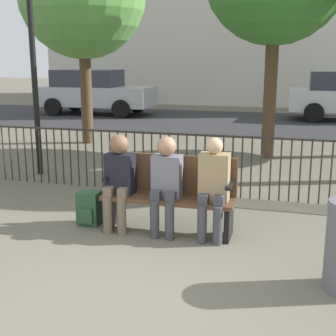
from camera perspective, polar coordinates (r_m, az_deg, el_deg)
The scene contains 10 objects.
ground_plane at distance 4.08m, azimuth -7.61°, elevation -17.26°, with size 80.00×80.00×0.00m, color #605B4C.
park_bench at distance 5.64m, azimuth 0.21°, elevation -2.90°, with size 1.59×0.45×0.92m.
seated_person_0 at distance 5.66m, azimuth -6.01°, elevation -0.99°, with size 0.34×0.39×1.18m.
seated_person_1 at distance 5.48m, azimuth -0.25°, elevation -1.44°, with size 0.34×0.39×1.18m.
seated_person_2 at distance 5.36m, azimuth 5.55°, elevation -1.92°, with size 0.34×0.39×1.19m.
backpack at distance 6.00m, azimuth -9.58°, elevation -4.88°, with size 0.27×0.26×0.43m.
fence_railing at distance 7.11m, azimuth 3.43°, elevation 1.09°, with size 9.01×0.03×0.95m.
lamp_post at distance 8.59m, azimuth -16.24°, elevation 14.43°, with size 0.28×0.28×3.46m.
street_surface at distance 15.42m, azimuth 10.06°, elevation 5.47°, with size 24.00×6.00×0.01m.
parked_car_0 at distance 17.63m, azimuth -9.04°, elevation 9.22°, with size 4.20×1.94×1.62m.
Camera 1 is at (1.42, -3.21, 2.07)m, focal length 50.00 mm.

